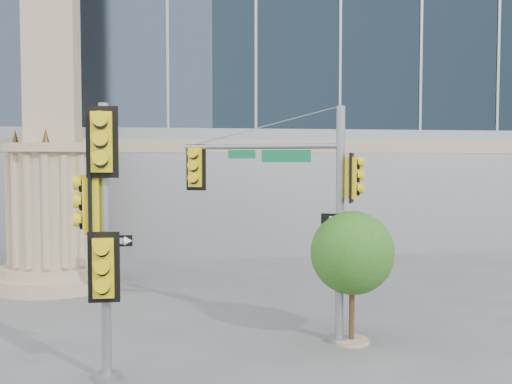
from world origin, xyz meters
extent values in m
plane|color=#545456|center=(0.00, 0.00, 0.00)|extent=(120.00, 120.00, 0.00)
cylinder|color=tan|center=(-6.00, 9.00, 0.25)|extent=(4.40, 4.40, 0.50)
cylinder|color=tan|center=(-6.00, 9.00, 0.65)|extent=(3.80, 3.80, 0.30)
cylinder|color=tan|center=(-6.00, 9.00, 2.80)|extent=(3.00, 3.00, 4.00)
cylinder|color=tan|center=(-6.00, 9.00, 4.95)|extent=(3.50, 3.50, 0.30)
cone|color=#472D14|center=(-4.70, 9.00, 5.35)|extent=(0.24, 0.24, 0.50)
cone|color=#472D14|center=(-7.30, 9.00, 5.35)|extent=(0.24, 0.24, 0.50)
cylinder|color=slate|center=(2.24, 1.35, 0.06)|extent=(0.54, 0.54, 0.12)
cylinder|color=slate|center=(2.24, 1.35, 2.91)|extent=(0.21, 0.21, 5.82)
cylinder|color=slate|center=(0.38, 2.18, 4.85)|extent=(3.77, 1.79, 0.14)
cube|color=#0C693D|center=(0.99, 1.89, 4.61)|extent=(1.17, 0.55, 0.31)
cube|color=yellow|center=(-1.21, 2.90, 4.32)|extent=(0.60, 0.47, 1.21)
cube|color=yellow|center=(2.49, 1.24, 4.08)|extent=(0.47, 0.60, 1.21)
cube|color=black|center=(2.18, 1.23, 3.06)|extent=(0.83, 0.39, 0.29)
cube|color=#A4140F|center=(2.18, 1.23, 2.38)|extent=(0.30, 0.15, 0.45)
cylinder|color=slate|center=(-3.19, -0.36, 0.07)|extent=(0.54, 0.54, 0.14)
cylinder|color=slate|center=(-3.19, -0.36, 2.82)|extent=(0.20, 0.20, 5.64)
cube|color=yellow|center=(-3.19, -0.61, 4.85)|extent=(0.63, 0.33, 1.41)
cube|color=yellow|center=(-3.44, -0.35, 3.61)|extent=(0.33, 0.63, 1.41)
cube|color=yellow|center=(-3.19, -0.61, 2.37)|extent=(0.63, 0.33, 1.41)
cube|color=black|center=(-2.99, -0.50, 2.88)|extent=(0.70, 0.05, 0.23)
cylinder|color=tan|center=(2.51, 1.20, 0.05)|extent=(0.88, 0.88, 0.10)
cylinder|color=#382314|center=(2.51, 1.20, 0.88)|extent=(0.14, 0.14, 1.75)
sphere|color=#114D18|center=(2.51, 1.20, 2.24)|extent=(2.05, 2.05, 2.05)
sphere|color=#114D18|center=(2.95, 1.44, 1.95)|extent=(1.27, 1.27, 1.27)
sphere|color=#114D18|center=(2.17, 0.96, 2.00)|extent=(1.07, 1.07, 1.07)
camera|label=1|loc=(-1.84, -12.15, 4.45)|focal=40.00mm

